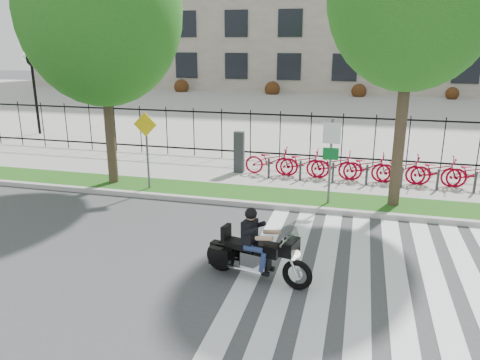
# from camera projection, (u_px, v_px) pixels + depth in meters

# --- Properties ---
(ground) EXTENTS (120.00, 120.00, 0.00)m
(ground) POSITION_uv_depth(u_px,v_px,m) (155.00, 262.00, 10.49)
(ground) COLOR #3E3E40
(ground) RESTS_ON ground
(curb) EXTENTS (60.00, 0.20, 0.15)m
(curb) POSITION_uv_depth(u_px,v_px,m) (212.00, 201.00, 14.27)
(curb) COLOR #ABA8A1
(curb) RESTS_ON ground
(grass_verge) EXTENTS (60.00, 1.50, 0.15)m
(grass_verge) POSITION_uv_depth(u_px,v_px,m) (220.00, 192.00, 15.06)
(grass_verge) COLOR #245014
(grass_verge) RESTS_ON ground
(sidewalk) EXTENTS (60.00, 3.50, 0.15)m
(sidewalk) POSITION_uv_depth(u_px,v_px,m) (239.00, 172.00, 17.38)
(sidewalk) COLOR #99978F
(sidewalk) RESTS_ON ground
(plaza) EXTENTS (80.00, 34.00, 0.10)m
(plaza) POSITION_uv_depth(u_px,v_px,m) (301.00, 109.00, 33.66)
(plaza) COLOR #99978F
(plaza) RESTS_ON ground
(crosswalk_stripes) EXTENTS (5.70, 8.00, 0.01)m
(crosswalk_stripes) POSITION_uv_depth(u_px,v_px,m) (378.00, 289.00, 9.32)
(crosswalk_stripes) COLOR silver
(crosswalk_stripes) RESTS_ON ground
(iron_fence) EXTENTS (30.00, 0.06, 2.00)m
(iron_fence) POSITION_uv_depth(u_px,v_px,m) (250.00, 135.00, 18.69)
(iron_fence) COLOR black
(iron_fence) RESTS_ON sidewalk
(lamp_post_left) EXTENTS (1.06, 0.70, 4.25)m
(lamp_post_left) POSITION_uv_depth(u_px,v_px,m) (33.00, 73.00, 23.60)
(lamp_post_left) COLOR black
(lamp_post_left) RESTS_ON ground
(street_tree_1) EXTENTS (5.09, 5.09, 8.42)m
(street_tree_1) POSITION_uv_depth(u_px,v_px,m) (100.00, 11.00, 14.38)
(street_tree_1) COLOR #3B2C20
(street_tree_1) RESTS_ON grass_verge
(bike_share_station) EXTENTS (8.93, 0.87, 1.50)m
(bike_share_station) POSITION_uv_depth(u_px,v_px,m) (365.00, 167.00, 15.89)
(bike_share_station) COLOR #2D2D33
(bike_share_station) RESTS_ON sidewalk
(sign_pole_regulatory) EXTENTS (0.50, 0.09, 2.50)m
(sign_pole_regulatory) POSITION_uv_depth(u_px,v_px,m) (331.00, 151.00, 13.40)
(sign_pole_regulatory) COLOR #59595B
(sign_pole_regulatory) RESTS_ON grass_verge
(sign_pole_warning) EXTENTS (0.78, 0.09, 2.49)m
(sign_pole_warning) POSITION_uv_depth(u_px,v_px,m) (146.00, 140.00, 14.80)
(sign_pole_warning) COLOR #59595B
(sign_pole_warning) RESTS_ON grass_verge
(motorcycle_rider) EXTENTS (2.37, 1.00, 1.86)m
(motorcycle_rider) POSITION_uv_depth(u_px,v_px,m) (257.00, 252.00, 9.57)
(motorcycle_rider) COLOR black
(motorcycle_rider) RESTS_ON ground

